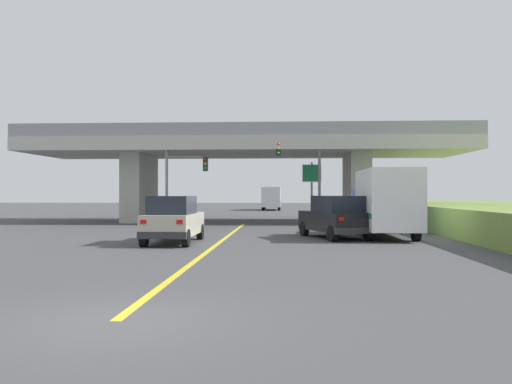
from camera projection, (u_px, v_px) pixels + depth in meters
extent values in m
plane|color=#424244|center=(247.00, 222.00, 39.79)|extent=(160.00, 160.00, 0.00)
cube|color=#B7B5AD|center=(247.00, 148.00, 39.81)|extent=(32.00, 9.35, 0.93)
cube|color=#A8A69F|center=(140.00, 188.00, 40.24)|extent=(1.44, 5.61, 5.06)
cube|color=#A8A69F|center=(356.00, 188.00, 39.36)|extent=(1.44, 5.61, 5.06)
cube|color=gray|center=(242.00, 129.00, 35.29)|extent=(32.00, 0.20, 0.90)
cube|color=gray|center=(251.00, 142.00, 44.33)|extent=(32.00, 0.20, 0.90)
cube|color=yellow|center=(219.00, 243.00, 22.74)|extent=(0.20, 27.95, 0.01)
cube|color=#B7B29E|center=(174.00, 224.00, 22.79)|extent=(1.89, 4.66, 0.90)
cube|color=#1E232D|center=(172.00, 205.00, 22.44)|extent=(1.66, 2.57, 0.76)
cube|color=#2D2D30|center=(162.00, 235.00, 20.51)|extent=(1.93, 0.20, 0.28)
cube|color=red|center=(143.00, 222.00, 20.48)|extent=(0.24, 0.06, 0.16)
cube|color=red|center=(180.00, 222.00, 20.40)|extent=(0.24, 0.06, 0.16)
cylinder|color=black|center=(164.00, 231.00, 24.61)|extent=(0.26, 0.72, 0.72)
cylinder|color=black|center=(200.00, 232.00, 24.52)|extent=(0.26, 0.72, 0.72)
cylinder|color=black|center=(144.00, 238.00, 21.05)|extent=(0.26, 0.72, 0.72)
cylinder|color=black|center=(186.00, 238.00, 20.96)|extent=(0.26, 0.72, 0.72)
cube|color=black|center=(335.00, 221.00, 25.18)|extent=(3.34, 4.88, 0.90)
cube|color=#1E232D|center=(338.00, 204.00, 24.86)|extent=(2.45, 2.90, 0.76)
cube|color=#2D2D30|center=(356.00, 231.00, 23.08)|extent=(1.96, 0.86, 0.28)
cube|color=red|center=(341.00, 219.00, 22.80)|extent=(0.25, 0.14, 0.16)
cube|color=red|center=(372.00, 218.00, 23.22)|extent=(0.25, 0.14, 0.16)
cylinder|color=black|center=(304.00, 229.00, 26.55)|extent=(0.48, 0.77, 0.72)
cylinder|color=black|center=(336.00, 228.00, 27.05)|extent=(0.48, 0.77, 0.72)
cylinder|color=black|center=(332.00, 234.00, 23.31)|extent=(0.48, 0.77, 0.72)
cylinder|color=black|center=(369.00, 233.00, 23.80)|extent=(0.48, 0.77, 0.72)
cube|color=navy|center=(375.00, 207.00, 28.50)|extent=(2.20, 2.00, 1.90)
cube|color=white|center=(388.00, 199.00, 24.92)|extent=(2.31, 5.18, 2.80)
cube|color=#197F4C|center=(388.00, 214.00, 24.91)|extent=(2.33, 5.08, 0.24)
cylinder|color=black|center=(356.00, 225.00, 28.55)|extent=(0.30, 0.90, 0.90)
cylinder|color=black|center=(393.00, 225.00, 28.44)|extent=(0.30, 0.90, 0.90)
cylinder|color=black|center=(371.00, 231.00, 23.67)|extent=(0.30, 0.90, 0.90)
cylinder|color=black|center=(416.00, 231.00, 23.56)|extent=(0.30, 0.90, 0.90)
cylinder|color=#56595E|center=(319.00, 179.00, 35.03)|extent=(0.18, 0.18, 6.18)
cylinder|color=#56595E|center=(299.00, 141.00, 35.11)|extent=(2.71, 0.12, 0.12)
cube|color=#232326|center=(278.00, 149.00, 35.18)|extent=(0.32, 0.26, 0.96)
sphere|color=red|center=(278.00, 144.00, 35.03)|extent=(0.16, 0.16, 0.16)
sphere|color=gold|center=(278.00, 148.00, 35.03)|extent=(0.16, 0.16, 0.16)
sphere|color=green|center=(278.00, 153.00, 35.03)|extent=(0.16, 0.16, 0.16)
cylinder|color=slate|center=(167.00, 185.00, 35.75)|extent=(0.18, 0.18, 5.37)
cylinder|color=slate|center=(186.00, 157.00, 35.69)|extent=(2.64, 0.12, 0.12)
cube|color=#232326|center=(205.00, 164.00, 35.62)|extent=(0.32, 0.26, 0.96)
sphere|color=red|center=(205.00, 159.00, 35.47)|extent=(0.16, 0.16, 0.16)
sphere|color=gold|center=(205.00, 164.00, 35.47)|extent=(0.16, 0.16, 0.16)
sphere|color=green|center=(205.00, 168.00, 35.47)|extent=(0.16, 0.16, 0.16)
cylinder|color=slate|center=(312.00, 193.00, 37.78)|extent=(0.14, 0.14, 4.36)
cube|color=#197242|center=(312.00, 173.00, 37.72)|extent=(1.27, 0.08, 1.17)
cube|color=white|center=(312.00, 173.00, 37.72)|extent=(1.35, 0.04, 1.25)
cube|color=navy|center=(272.00, 199.00, 71.03)|extent=(2.20, 2.00, 1.90)
cube|color=silver|center=(271.00, 197.00, 67.26)|extent=(2.31, 5.56, 2.47)
cube|color=#195999|center=(271.00, 202.00, 67.26)|extent=(2.33, 5.45, 0.24)
cylinder|color=black|center=(264.00, 206.00, 71.08)|extent=(0.30, 0.90, 0.90)
cylinder|color=black|center=(279.00, 206.00, 70.98)|extent=(0.30, 0.90, 0.90)
cylinder|color=black|center=(263.00, 207.00, 65.92)|extent=(0.30, 0.90, 0.90)
cylinder|color=black|center=(279.00, 207.00, 65.82)|extent=(0.30, 0.90, 0.90)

